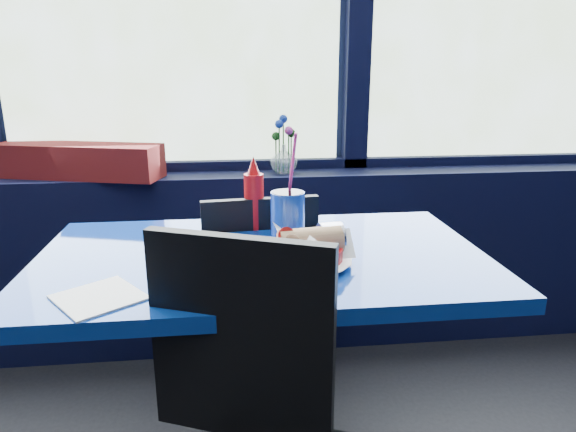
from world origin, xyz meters
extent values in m
cube|color=black|center=(0.00, 2.87, 0.40)|extent=(5.00, 0.26, 0.80)
cube|color=black|center=(0.00, 2.95, 0.81)|extent=(4.80, 0.08, 0.06)
cylinder|color=black|center=(0.30, 2.00, 0.34)|extent=(0.12, 0.12, 0.68)
cube|color=navy|center=(0.30, 2.00, 0.73)|extent=(1.20, 0.70, 0.04)
cube|color=black|center=(0.23, 1.65, 0.69)|extent=(0.38, 0.18, 0.45)
cube|color=black|center=(0.33, 2.40, 0.41)|extent=(0.42, 0.42, 0.04)
cube|color=black|center=(0.31, 2.22, 0.64)|extent=(0.37, 0.06, 0.42)
cylinder|color=black|center=(0.48, 2.58, 0.20)|extent=(0.02, 0.02, 0.39)
cylinder|color=black|center=(0.51, 2.25, 0.20)|extent=(0.02, 0.02, 0.39)
cylinder|color=black|center=(0.15, 2.55, 0.20)|extent=(0.02, 0.02, 0.39)
cylinder|color=black|center=(0.18, 2.22, 0.20)|extent=(0.02, 0.02, 0.39)
cube|color=maroon|center=(-0.39, 2.85, 0.87)|extent=(0.70, 0.35, 0.14)
imported|color=silver|center=(0.45, 2.83, 0.86)|extent=(0.14, 0.15, 0.12)
cylinder|color=#1E5919|center=(0.43, 2.83, 0.90)|extent=(0.01, 0.01, 0.19)
sphere|color=blue|center=(0.43, 2.83, 1.01)|extent=(0.04, 0.04, 0.04)
cylinder|color=#1E5919|center=(0.47, 2.82, 0.88)|extent=(0.01, 0.01, 0.17)
sphere|color=#E443AC|center=(0.47, 2.82, 0.98)|extent=(0.04, 0.04, 0.04)
cylinder|color=#1E5919|center=(0.45, 2.85, 0.91)|extent=(0.01, 0.01, 0.21)
sphere|color=blue|center=(0.45, 2.85, 1.03)|extent=(0.04, 0.04, 0.04)
cylinder|color=#1E5919|center=(0.42, 2.84, 0.87)|extent=(0.01, 0.01, 0.14)
sphere|color=#1E5919|center=(0.42, 2.84, 0.96)|extent=(0.04, 0.04, 0.04)
cylinder|color=#1E5919|center=(0.48, 2.84, 0.88)|extent=(0.01, 0.01, 0.15)
sphere|color=#1E5919|center=(0.48, 2.84, 0.97)|extent=(0.04, 0.04, 0.04)
cylinder|color=#AD0B0E|center=(0.37, 1.90, 0.77)|extent=(0.31, 0.31, 0.05)
cylinder|color=white|center=(0.37, 1.90, 0.76)|extent=(0.30, 0.30, 0.00)
cylinder|color=white|center=(0.47, 1.94, 0.81)|extent=(0.07, 0.09, 0.08)
sphere|color=brown|center=(0.36, 1.89, 0.81)|extent=(0.06, 0.06, 0.06)
cylinder|color=#B01512|center=(0.35, 1.89, 0.83)|extent=(0.05, 0.05, 0.01)
cylinder|color=#AD0B0E|center=(0.29, 2.23, 0.84)|extent=(0.06, 0.06, 0.17)
cone|color=#AD0B0E|center=(0.29, 2.23, 0.95)|extent=(0.04, 0.04, 0.06)
cylinder|color=#0D3098|center=(0.38, 2.07, 0.83)|extent=(0.10, 0.10, 0.15)
cylinder|color=black|center=(0.38, 2.07, 0.90)|extent=(0.09, 0.09, 0.01)
cylinder|color=#FE3593|center=(0.39, 2.06, 0.97)|extent=(0.02, 0.08, 0.21)
cube|color=white|center=(-0.07, 1.76, 0.75)|extent=(0.23, 0.23, 0.00)
camera|label=1|loc=(0.22, 0.70, 1.24)|focal=32.00mm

